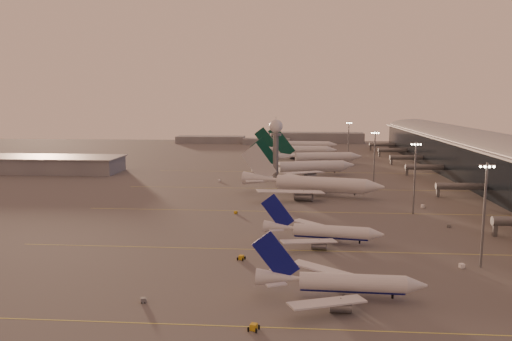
{
  "coord_description": "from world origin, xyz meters",
  "views": [
    {
      "loc": [
        13.47,
        -117.27,
        39.86
      ],
      "look_at": [
        -1.57,
        81.36,
        10.68
      ],
      "focal_mm": 35.0,
      "sensor_mm": 36.0,
      "label": 1
    }
  ],
  "objects": [
    {
      "name": "ground",
      "position": [
        0.0,
        0.0,
        0.0
      ],
      "size": [
        700.0,
        700.0,
        0.0
      ],
      "primitive_type": "plane",
      "color": "#514F4F",
      "rests_on": "ground"
    },
    {
      "name": "taxiway_markings",
      "position": [
        30.0,
        56.0,
        0.01
      ],
      "size": [
        180.0,
        185.25,
        0.02
      ],
      "color": "#DAD54C",
      "rests_on": "ground"
    },
    {
      "name": "terminal",
      "position": [
        107.88,
        110.09,
        10.52
      ],
      "size": [
        57.0,
        362.0,
        23.04
      ],
      "color": "black",
      "rests_on": "ground"
    },
    {
      "name": "hangar",
      "position": [
        -120.0,
        140.0,
        4.32
      ],
      "size": [
        82.0,
        27.0,
        8.5
      ],
      "color": "slate",
      "rests_on": "ground"
    },
    {
      "name": "radar_tower",
      "position": [
        5.0,
        120.0,
        20.95
      ],
      "size": [
        6.4,
        6.4,
        31.1
      ],
      "color": "slate",
      "rests_on": "ground"
    },
    {
      "name": "mast_a",
      "position": [
        58.0,
        0.0,
        13.74
      ],
      "size": [
        3.6,
        0.56,
        25.0
      ],
      "color": "slate",
      "rests_on": "ground"
    },
    {
      "name": "mast_b",
      "position": [
        55.0,
        55.0,
        13.74
      ],
      "size": [
        3.6,
        0.56,
        25.0
      ],
      "color": "slate",
      "rests_on": "ground"
    },
    {
      "name": "mast_c",
      "position": [
        50.0,
        110.0,
        13.74
      ],
      "size": [
        3.6,
        0.56,
        25.0
      ],
      "color": "slate",
      "rests_on": "ground"
    },
    {
      "name": "mast_d",
      "position": [
        48.0,
        200.0,
        13.74
      ],
      "size": [
        3.6,
        0.56,
        25.0
      ],
      "color": "slate",
      "rests_on": "ground"
    },
    {
      "name": "distant_horizon",
      "position": [
        2.62,
        325.14,
        3.89
      ],
      "size": [
        165.0,
        37.5,
        9.0
      ],
      "color": "slate",
      "rests_on": "ground"
    },
    {
      "name": "narrowbody_near",
      "position": [
        23.0,
        -21.21,
        2.74
      ],
      "size": [
        34.69,
        27.67,
        13.55
      ],
      "color": "silver",
      "rests_on": "ground"
    },
    {
      "name": "narrowbody_mid",
      "position": [
        21.69,
        17.46,
        2.69
      ],
      "size": [
        33.86,
        26.84,
        13.29
      ],
      "color": "silver",
      "rests_on": "ground"
    },
    {
      "name": "widebody_white",
      "position": [
        20.98,
        84.92,
        3.63
      ],
      "size": [
        58.52,
        46.34,
        20.96
      ],
      "color": "silver",
      "rests_on": "ground"
    },
    {
      "name": "greentail_a",
      "position": [
        19.11,
        136.99,
        3.56
      ],
      "size": [
        54.27,
        43.27,
        20.14
      ],
      "color": "silver",
      "rests_on": "ground"
    },
    {
      "name": "greentail_b",
      "position": [
        27.76,
        179.66,
        3.53
      ],
      "size": [
        54.68,
        43.83,
        19.96
      ],
      "color": "silver",
      "rests_on": "ground"
    },
    {
      "name": "greentail_c",
      "position": [
        15.27,
        219.28,
        3.56
      ],
      "size": [
        55.54,
        44.83,
        20.17
      ],
      "color": "silver",
      "rests_on": "ground"
    },
    {
      "name": "greentail_d",
      "position": [
        20.73,
        261.06,
        3.36
      ],
      "size": [
        52.37,
        42.21,
        19.01
      ],
      "color": "silver",
      "rests_on": "ground"
    },
    {
      "name": "gsv_truck_a",
      "position": [
        -15.21,
        -26.15,
        1.06
      ],
      "size": [
        5.45,
        3.27,
        2.07
      ],
      "color": "slate",
      "rests_on": "ground"
    },
    {
      "name": "gsv_tug_near",
      "position": [
        6.94,
        -36.39,
        0.58
      ],
      "size": [
        3.33,
        4.42,
        1.12
      ],
      "color": "gold",
      "rests_on": "ground"
    },
    {
      "name": "gsv_catering_a",
      "position": [
        53.56,
        -0.91,
        2.14
      ],
      "size": [
        5.66,
        3.78,
        4.27
      ],
      "color": "white",
      "rests_on": "ground"
    },
    {
      "name": "gsv_tug_mid",
      "position": [
        0.85,
        1.04,
        0.57
      ],
      "size": [
        4.37,
        3.34,
        1.1
      ],
      "color": "gold",
      "rests_on": "ground"
    },
    {
      "name": "gsv_truck_b",
      "position": [
        62.14,
        36.89,
        1.07
      ],
      "size": [
        5.51,
        3.54,
        2.09
      ],
      "color": "slate",
      "rests_on": "ground"
    },
    {
      "name": "gsv_truck_c",
      "position": [
        -5.97,
        50.47,
        1.01
      ],
      "size": [
        4.95,
        4.41,
        1.98
      ],
      "color": "gold",
      "rests_on": "ground"
    },
    {
      "name": "gsv_catering_b",
      "position": [
        60.99,
        64.7,
        2.25
      ],
      "size": [
        5.99,
        4.2,
        4.5
      ],
      "color": "white",
      "rests_on": "ground"
    },
    {
      "name": "gsv_tug_far",
      "position": [
        23.61,
        99.01,
        0.57
      ],
      "size": [
        3.76,
        4.52,
        1.11
      ],
      "color": "slate",
      "rests_on": "ground"
    },
    {
      "name": "gsv_truck_d",
      "position": [
        -21.83,
        116.55,
        1.11
      ],
      "size": [
        2.22,
        5.47,
        2.18
      ],
      "color": "white",
      "rests_on": "ground"
    }
  ]
}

